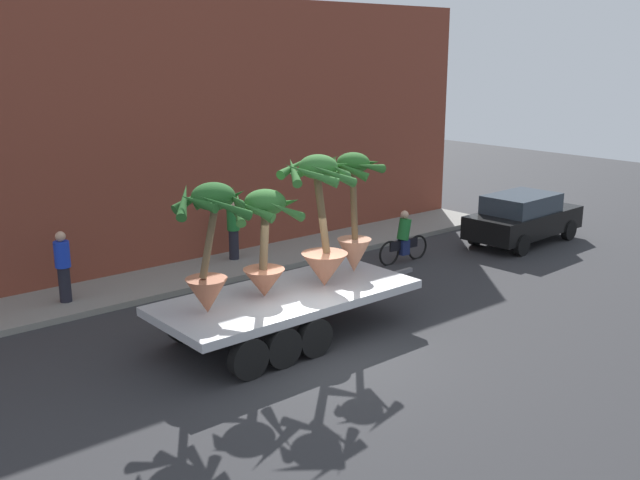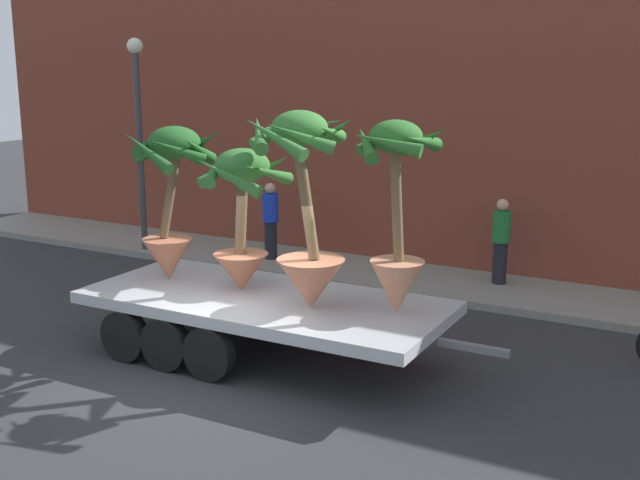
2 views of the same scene
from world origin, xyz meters
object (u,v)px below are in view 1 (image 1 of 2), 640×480
object	(u,v)px
pedestrian_near_gate	(63,265)
flatbed_trailer	(278,305)
potted_palm_rear	(321,224)
potted_palm_middle	(210,240)
potted_palm_front	(265,238)
potted_palm_extra	(354,213)
parked_car	(523,217)
pedestrian_far_left	(233,229)
cyclist	(404,239)

from	to	relation	value
pedestrian_near_gate	flatbed_trailer	bearing A→B (deg)	-60.89
pedestrian_near_gate	potted_palm_rear	bearing A→B (deg)	-53.01
potted_palm_middle	potted_palm_front	xyz separation A→B (m)	(1.31, 0.05, -0.20)
potted_palm_middle	potted_palm_extra	distance (m)	3.85
potted_palm_front	flatbed_trailer	bearing A→B (deg)	-27.14
flatbed_trailer	potted_palm_extra	world-z (taller)	potted_palm_extra
potted_palm_extra	parked_car	distance (m)	8.61
potted_palm_extra	parked_car	xyz separation A→B (m)	(8.38, 1.23, -1.55)
potted_palm_middle	potted_palm_rear	bearing A→B (deg)	-4.62
pedestrian_near_gate	pedestrian_far_left	xyz separation A→B (m)	(5.06, 0.49, 0.00)
flatbed_trailer	potted_palm_extra	xyz separation A→B (m)	(2.32, 0.21, 1.61)
potted_palm_front	cyclist	bearing A→B (deg)	19.15
potted_palm_rear	potted_palm_front	world-z (taller)	potted_palm_rear
potted_palm_middle	flatbed_trailer	bearing A→B (deg)	-2.30
potted_palm_middle	parked_car	world-z (taller)	potted_palm_middle
flatbed_trailer	potted_palm_extra	distance (m)	2.83
pedestrian_near_gate	potted_palm_front	bearing A→B (deg)	-62.40
potted_palm_middle	cyclist	distance (m)	8.31
flatbed_trailer	potted_palm_middle	distance (m)	2.25
pedestrian_near_gate	pedestrian_far_left	bearing A→B (deg)	5.56
flatbed_trailer	parked_car	size ratio (longest dim) A/B	1.55
pedestrian_near_gate	pedestrian_far_left	size ratio (longest dim) A/B	1.00
pedestrian_far_left	cyclist	bearing A→B (deg)	-37.18
flatbed_trailer	pedestrian_near_gate	size ratio (longest dim) A/B	3.89
potted_palm_front	potted_palm_extra	size ratio (longest dim) A/B	0.81
potted_palm_middle	pedestrian_far_left	distance (m)	6.68
potted_palm_rear	pedestrian_near_gate	xyz separation A→B (m)	(-3.73, 4.95, -1.33)
potted_palm_extra	pedestrian_far_left	distance (m)	5.25
potted_palm_rear	potted_palm_extra	world-z (taller)	potted_palm_rear
pedestrian_near_gate	potted_palm_middle	bearing A→B (deg)	-76.44
potted_palm_middle	cyclist	xyz separation A→B (m)	(7.79, 2.30, -1.75)
potted_palm_front	pedestrian_far_left	world-z (taller)	potted_palm_front
potted_palm_front	pedestrian_far_left	bearing A→B (deg)	63.29
cyclist	potted_palm_middle	bearing A→B (deg)	-163.53
potted_palm_extra	flatbed_trailer	bearing A→B (deg)	-174.71
potted_palm_rear	potted_palm_extra	bearing A→B (deg)	16.01
flatbed_trailer	potted_palm_rear	bearing A→B (deg)	-7.96
potted_palm_middle	parked_car	xyz separation A→B (m)	(12.23, 1.39, -1.59)
cyclist	flatbed_trailer	bearing A→B (deg)	-159.30
cyclist	potted_palm_rear	bearing A→B (deg)	-154.22
potted_palm_extra	parked_car	bearing A→B (deg)	8.39
potted_palm_rear	potted_palm_extra	xyz separation A→B (m)	(1.26, 0.36, 0.00)
potted_palm_rear	parked_car	bearing A→B (deg)	9.41
potted_palm_middle	parked_car	size ratio (longest dim) A/B	0.59
potted_palm_rear	parked_car	distance (m)	9.89
potted_palm_extra	cyclist	xyz separation A→B (m)	(3.94, 2.15, -1.71)
potted_palm_front	pedestrian_far_left	size ratio (longest dim) A/B	1.31
potted_palm_rear	parked_car	size ratio (longest dim) A/B	0.67
potted_palm_extra	pedestrian_near_gate	xyz separation A→B (m)	(-4.99, 4.59, -1.33)
cyclist	pedestrian_far_left	world-z (taller)	pedestrian_far_left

